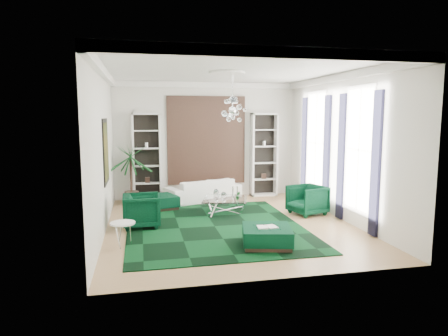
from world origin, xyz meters
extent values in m
cube|color=tan|center=(0.00, 0.00, -0.01)|extent=(6.00, 7.00, 0.02)
cube|color=white|center=(0.00, 0.00, 3.81)|extent=(6.00, 7.00, 0.02)
cube|color=silver|center=(0.00, 3.51, 1.90)|extent=(6.00, 0.02, 3.80)
cube|color=silver|center=(0.00, -3.51, 1.90)|extent=(6.00, 0.02, 3.80)
cube|color=silver|center=(-3.01, 0.00, 1.90)|extent=(0.02, 7.00, 3.80)
cube|color=silver|center=(3.01, 0.00, 1.90)|extent=(0.02, 7.00, 3.80)
cylinder|color=white|center=(0.00, 0.30, 3.77)|extent=(0.90, 0.90, 0.05)
cube|color=black|center=(0.00, 3.46, 1.90)|extent=(2.50, 0.06, 2.80)
cube|color=black|center=(-2.97, 0.60, 1.85)|extent=(0.04, 1.30, 1.60)
cube|color=white|center=(2.99, -0.90, 1.90)|extent=(0.03, 1.10, 2.90)
cube|color=black|center=(2.96, -1.68, 1.65)|extent=(0.07, 0.30, 3.25)
cube|color=black|center=(2.96, -0.12, 1.65)|extent=(0.07, 0.30, 3.25)
cube|color=white|center=(2.99, 1.50, 1.90)|extent=(0.03, 1.10, 2.90)
cube|color=black|center=(2.96, 0.72, 1.65)|extent=(0.07, 0.30, 3.25)
cube|color=black|center=(2.96, 2.28, 1.65)|extent=(0.07, 0.30, 3.25)
cube|color=black|center=(-0.41, -0.19, 0.01)|extent=(4.20, 5.00, 0.02)
imported|color=white|center=(-0.22, 2.89, 0.35)|extent=(2.57, 1.70, 0.70)
imported|color=black|center=(-2.15, 0.20, 0.41)|extent=(0.92, 0.89, 0.81)
imported|color=black|center=(2.33, 0.53, 0.41)|extent=(1.10, 1.09, 0.81)
cube|color=black|center=(-1.61, 2.01, 0.20)|extent=(1.11, 1.11, 0.40)
cube|color=black|center=(0.40, -1.82, 0.20)|extent=(1.20, 1.20, 0.40)
cube|color=white|center=(0.40, -1.82, 0.42)|extent=(0.42, 0.28, 0.03)
cylinder|color=white|center=(-2.55, -1.23, 0.25)|extent=(0.59, 0.59, 0.50)
imported|color=#13511F|center=(0.45, 0.91, 0.53)|extent=(0.16, 0.14, 0.24)
camera|label=1|loc=(-2.15, -9.56, 2.73)|focal=32.00mm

